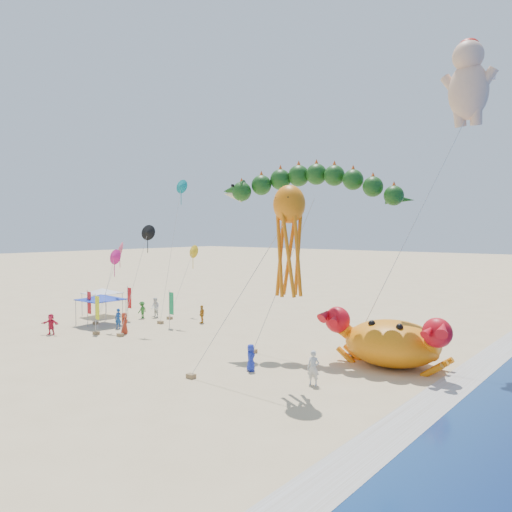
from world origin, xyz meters
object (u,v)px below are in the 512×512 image
at_px(octopus_kite, 289,232).
at_px(canopy_blue, 101,297).
at_px(dragon_kite, 312,190).
at_px(canopy_white, 102,291).
at_px(crab_inflatable, 391,341).
at_px(cherub_kite, 468,80).

bearing_deg(octopus_kite, canopy_blue, 170.60).
relative_size(dragon_kite, canopy_white, 3.87).
xyz_separation_m(dragon_kite, canopy_white, (-23.61, -0.55, -8.59)).
relative_size(dragon_kite, octopus_kite, 1.17).
xyz_separation_m(octopus_kite, canopy_white, (-26.65, 6.45, -5.78)).
xyz_separation_m(crab_inflatable, canopy_blue, (-25.49, -3.40, 0.90)).
bearing_deg(dragon_kite, cherub_kite, 30.02).
distance_m(dragon_kite, octopus_kite, 8.14).
distance_m(canopy_blue, canopy_white, 4.64).
bearing_deg(cherub_kite, canopy_blue, -163.99).
distance_m(crab_inflatable, canopy_white, 29.31).
bearing_deg(dragon_kite, canopy_blue, -170.76).
relative_size(cherub_kite, octopus_kite, 1.90).
relative_size(octopus_kite, canopy_white, 3.30).
height_order(dragon_kite, canopy_blue, dragon_kite).
bearing_deg(octopus_kite, cherub_kite, 65.47).
bearing_deg(crab_inflatable, dragon_kite, -178.25).
height_order(octopus_kite, canopy_white, octopus_kite).
distance_m(octopus_kite, canopy_blue, 23.88).
xyz_separation_m(cherub_kite, canopy_white, (-32.09, -5.45, -15.37)).
bearing_deg(canopy_white, crab_inflatable, 1.42).
relative_size(cherub_kite, canopy_blue, 5.63).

